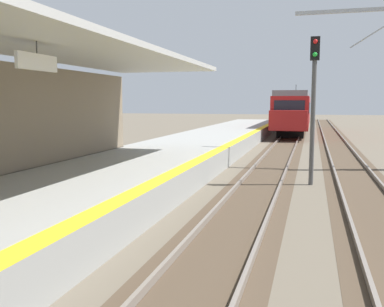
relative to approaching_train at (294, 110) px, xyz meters
name	(u,v)px	position (x,y,z in m)	size (l,w,h in m)	color
station_platform	(100,185)	(-4.40, -30.94, -1.73)	(5.00, 80.00, 0.91)	#999993
track_pair_nearest_platform	(261,182)	(0.00, -26.94, -2.13)	(2.34, 120.00, 0.16)	#4C3D2D
track_pair_middle	(361,187)	(3.40, -26.94, -2.13)	(2.34, 120.00, 0.16)	#4C3D2D
approaching_train	(294,110)	(0.00, 0.00, 0.00)	(2.93, 19.60, 4.76)	maroon
rail_signal_post	(314,95)	(1.73, -26.72, 1.02)	(0.32, 0.34, 5.20)	#4C4C4C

